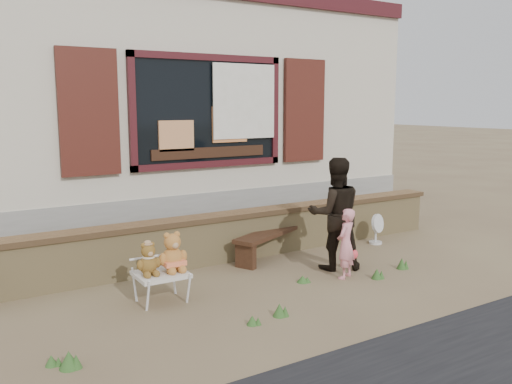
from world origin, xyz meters
TOP-DOWN VIEW (x-y plane):
  - ground at (0.00, 0.00)m, footprint 80.00×80.00m
  - shopfront at (0.00, 4.49)m, footprint 8.04×5.13m
  - brick_wall at (0.00, 1.00)m, footprint 7.10×0.36m
  - bench at (0.39, 0.80)m, footprint 1.50×0.92m
  - folding_chair at (-1.64, -0.05)m, footprint 0.55×0.49m
  - teddy_bear_left at (-1.78, -0.05)m, footprint 0.27×0.24m
  - teddy_bear_right at (-1.50, -0.05)m, footprint 0.33×0.29m
  - child at (0.64, -0.49)m, footprint 0.38×0.34m
  - adult at (0.78, -0.10)m, footprint 0.89×0.81m
  - fan_right at (2.17, 0.54)m, footprint 0.31×0.20m
  - grass_tufts at (-0.79, -0.86)m, footprint 4.63×0.91m

SIDE VIEW (x-z plane):
  - ground at x=0.00m, z-range 0.00..0.00m
  - grass_tufts at x=-0.79m, z-range -0.01..0.14m
  - fan_right at x=2.17m, z-range 0.00..0.48m
  - bench at x=0.39m, z-range 0.09..0.47m
  - folding_chair at x=-1.64m, z-range 0.14..0.47m
  - brick_wall at x=0.00m, z-range 0.01..0.67m
  - child at x=0.64m, z-range 0.00..0.89m
  - teddy_bear_left at x=-1.78m, z-range 0.34..0.70m
  - teddy_bear_right at x=-1.50m, z-range 0.34..0.79m
  - adult at x=0.78m, z-range 0.00..1.48m
  - shopfront at x=0.00m, z-range 0.00..4.00m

